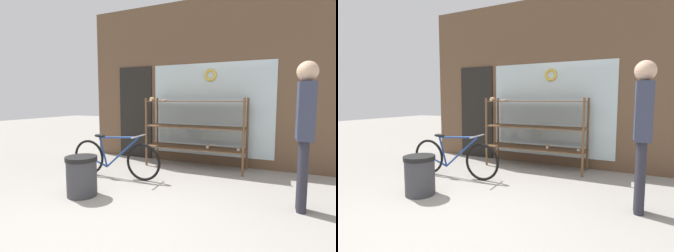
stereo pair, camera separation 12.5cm
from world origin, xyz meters
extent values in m
plane|color=gray|center=(0.00, 0.00, 0.00)|extent=(30.00, 30.00, 0.00)
cube|color=brown|center=(0.00, 2.95, 1.70)|extent=(5.34, 0.08, 3.41)
cube|color=silver|center=(0.20, 2.90, 1.15)|extent=(2.53, 0.02, 1.90)
cube|color=black|center=(-1.58, 2.89, 1.05)|extent=(0.84, 0.03, 2.10)
torus|color=gold|center=(0.20, 2.88, 1.85)|extent=(0.26, 0.06, 0.26)
cylinder|color=brown|center=(-0.97, 2.28, 0.69)|extent=(0.04, 0.04, 1.39)
cylinder|color=brown|center=(0.97, 2.28, 0.69)|extent=(0.04, 0.04, 1.39)
cylinder|color=brown|center=(-0.97, 2.79, 0.69)|extent=(0.04, 0.04, 1.39)
cylinder|color=brown|center=(0.97, 2.79, 0.69)|extent=(0.04, 0.04, 1.39)
cube|color=brown|center=(0.00, 2.53, 0.40)|extent=(1.98, 0.55, 0.02)
cube|color=brown|center=(0.00, 2.53, 0.82)|extent=(1.98, 0.55, 0.02)
cube|color=brown|center=(0.00, 2.53, 1.32)|extent=(1.98, 0.55, 0.02)
ellipsoid|color=tan|center=(-0.88, 2.38, 1.37)|extent=(0.11, 0.09, 0.08)
cube|color=white|center=(-0.88, 2.32, 1.35)|extent=(0.05, 0.00, 0.04)
torus|color=beige|center=(-0.72, 2.61, 1.35)|extent=(0.14, 0.14, 0.03)
cube|color=white|center=(-0.72, 2.53, 1.35)|extent=(0.05, 0.00, 0.04)
ellipsoid|color=brown|center=(0.85, 2.55, 0.44)|extent=(0.07, 0.06, 0.05)
cube|color=white|center=(0.85, 2.51, 0.43)|extent=(0.05, 0.00, 0.04)
ellipsoid|color=#AD7F4C|center=(0.26, 2.57, 0.45)|extent=(0.10, 0.08, 0.07)
cube|color=white|center=(0.26, 2.51, 0.43)|extent=(0.05, 0.00, 0.04)
torus|color=black|center=(-1.61, 1.29, 0.31)|extent=(0.63, 0.07, 0.63)
torus|color=black|center=(-0.51, 1.34, 0.31)|extent=(0.63, 0.07, 0.63)
cylinder|color=navy|center=(-0.91, 1.32, 0.45)|extent=(0.66, 0.06, 0.58)
cylinder|color=navy|center=(-0.98, 1.32, 0.71)|extent=(0.78, 0.07, 0.07)
cylinder|color=navy|center=(-1.29, 1.31, 0.43)|extent=(0.17, 0.04, 0.52)
cylinder|color=navy|center=(-1.42, 1.30, 0.24)|extent=(0.40, 0.05, 0.17)
ellipsoid|color=black|center=(-1.36, 1.30, 0.72)|extent=(0.22, 0.10, 0.06)
cylinder|color=#B2B2B7|center=(-0.59, 1.34, 0.75)|extent=(0.04, 0.46, 0.02)
cylinder|color=#282833|center=(1.84, 1.03, 0.44)|extent=(0.11, 0.11, 0.87)
cylinder|color=#282833|center=(1.84, 1.14, 0.44)|extent=(0.11, 0.11, 0.87)
cube|color=#33384C|center=(1.84, 1.09, 1.22)|extent=(0.19, 0.33, 0.69)
sphere|color=tan|center=(1.84, 1.09, 1.68)|extent=(0.24, 0.24, 0.24)
cylinder|color=#38383D|center=(-0.96, 0.40, 0.28)|extent=(0.42, 0.42, 0.56)
cylinder|color=black|center=(-0.96, 0.40, 0.53)|extent=(0.44, 0.44, 0.06)
camera|label=1|loc=(1.63, -2.38, 1.35)|focal=28.00mm
camera|label=2|loc=(1.75, -2.33, 1.35)|focal=28.00mm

